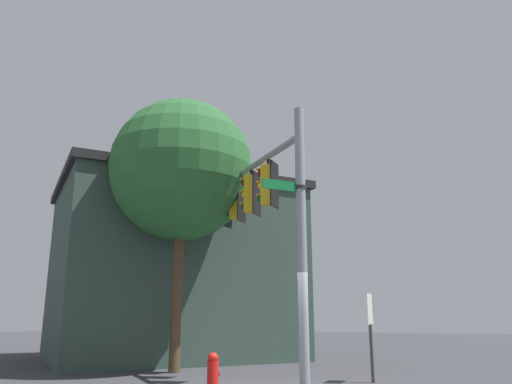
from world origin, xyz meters
name	(u,v)px	position (x,y,z in m)	size (l,w,h in m)	color
signal_pole	(302,242)	(0.00, 0.00, 3.19)	(0.22, 0.22, 6.38)	gray
mast_arm	(251,167)	(1.85, 2.08, 5.68)	(0.17, 0.17, 5.57)	gray
traffic_light_nearest_pole	(268,185)	(1.11, 1.27, 4.90)	(0.54, 0.49, 1.31)	black
traffic_light_mid_inner	(251,194)	(1.83, 2.08, 4.90)	(0.54, 0.49, 1.31)	black
traffic_light_mid_outer	(236,202)	(2.55, 2.90, 4.90)	(0.54, 0.49, 1.31)	black
traffic_light_arm_end	(223,209)	(3.27, 3.71, 4.90)	(0.54, 0.49, 1.31)	black
street_name_sign	(290,186)	(-0.21, 0.19, 4.43)	(0.86, 0.78, 0.22)	#147238
bird_flying	(209,113)	(5.02, 5.30, 9.16)	(0.26, 0.20, 0.07)	gray
storefront_building	(171,270)	(6.22, 7.51, 3.32)	(11.61, 11.55, 6.61)	#33473D
tree_by_storefront	(182,171)	(2.33, 4.71, 6.04)	(4.48, 4.48, 8.30)	#4C3823
fire_hydrant	(213,373)	(-0.65, 1.83, 0.42)	(0.35, 0.24, 0.82)	red
historical_marker	(370,323)	(2.44, -0.94, 1.40)	(0.60, 0.08, 2.13)	#333333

